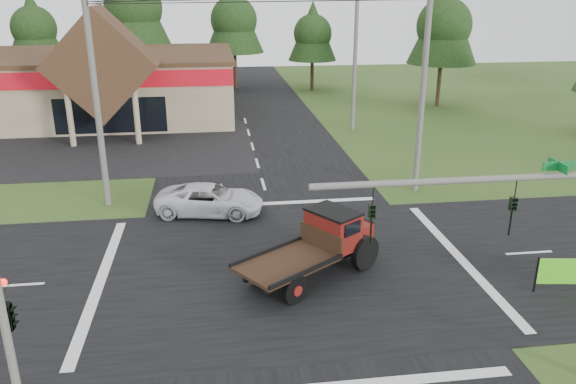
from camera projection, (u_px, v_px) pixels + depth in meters
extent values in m
plane|color=#2A4518|center=(287.00, 269.00, 21.72)|extent=(120.00, 120.00, 0.00)
cube|color=black|center=(287.00, 268.00, 21.72)|extent=(12.00, 120.00, 0.02)
cube|color=black|center=(287.00, 268.00, 21.72)|extent=(120.00, 12.00, 0.02)
cube|color=black|center=(43.00, 150.00, 37.66)|extent=(28.00, 14.00, 0.02)
cube|color=gray|center=(50.00, 87.00, 46.80)|extent=(30.00, 15.00, 5.00)
cube|color=#3E2A19|center=(45.00, 56.00, 45.93)|extent=(30.40, 15.40, 0.30)
cube|color=#B00D19|center=(18.00, 81.00, 39.23)|extent=(30.00, 0.12, 1.20)
cube|color=#3E2A19|center=(102.00, 64.00, 38.68)|extent=(7.78, 4.00, 7.78)
cylinder|color=gray|center=(70.00, 118.00, 37.95)|extent=(0.40, 0.40, 4.00)
cylinder|color=gray|center=(137.00, 116.00, 38.50)|extent=(0.40, 0.40, 4.00)
cube|color=black|center=(111.00, 116.00, 40.89)|extent=(8.00, 0.08, 2.60)
cylinder|color=#595651|center=(477.00, 180.00, 13.13)|extent=(8.00, 0.16, 0.16)
imported|color=black|center=(512.00, 217.00, 13.59)|extent=(0.16, 0.20, 1.00)
imported|color=black|center=(372.00, 224.00, 13.15)|extent=(0.16, 0.20, 1.00)
cube|color=#0C6626|center=(559.00, 166.00, 13.29)|extent=(0.80, 0.04, 0.22)
cylinder|color=#595651|center=(11.00, 354.00, 13.04)|extent=(0.20, 0.20, 4.40)
imported|color=black|center=(2.00, 293.00, 12.72)|extent=(0.53, 2.48, 1.00)
sphere|color=#FF0C0C|center=(3.00, 282.00, 12.79)|extent=(0.18, 0.18, 0.18)
cylinder|color=#595651|center=(96.00, 101.00, 26.38)|extent=(0.30, 0.30, 10.50)
cylinder|color=#595651|center=(423.00, 83.00, 28.22)|extent=(0.30, 0.30, 11.50)
cylinder|color=#595651|center=(355.00, 55.00, 41.31)|extent=(0.30, 0.30, 11.20)
cylinder|color=#332316|center=(41.00, 76.00, 57.74)|extent=(0.36, 0.36, 3.50)
cone|color=black|center=(33.00, 25.00, 56.01)|extent=(5.60, 5.60, 6.60)
sphere|color=black|center=(34.00, 28.00, 56.12)|extent=(4.40, 4.40, 4.40)
cylinder|color=#332316|center=(139.00, 70.00, 57.88)|extent=(0.36, 0.36, 4.55)
cone|color=black|center=(133.00, 3.00, 55.64)|extent=(7.28, 7.28, 8.58)
sphere|color=black|center=(133.00, 7.00, 55.78)|extent=(5.72, 5.72, 5.72)
cylinder|color=#332316|center=(235.00, 71.00, 60.19)|extent=(0.36, 0.36, 3.85)
cone|color=black|center=(234.00, 17.00, 58.29)|extent=(6.16, 6.16, 7.26)
sphere|color=black|center=(234.00, 20.00, 58.41)|extent=(4.84, 4.84, 4.84)
cylinder|color=#332316|center=(312.00, 75.00, 59.45)|extent=(0.36, 0.36, 3.15)
cone|color=black|center=(313.00, 31.00, 57.90)|extent=(5.04, 5.04, 5.94)
sphere|color=black|center=(313.00, 33.00, 57.99)|extent=(3.96, 3.96, 3.96)
cylinder|color=#332316|center=(439.00, 85.00, 51.27)|extent=(0.36, 0.36, 3.85)
cone|color=black|center=(444.00, 22.00, 49.38)|extent=(6.16, 6.16, 7.26)
sphere|color=black|center=(444.00, 25.00, 49.49)|extent=(4.84, 4.84, 4.84)
imported|color=silver|center=(210.00, 200.00, 26.83)|extent=(5.46, 3.33, 1.41)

